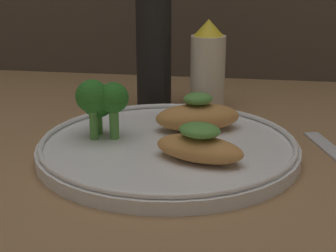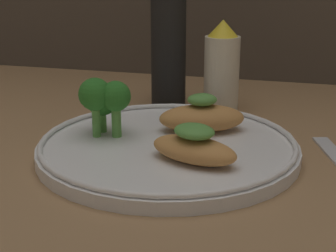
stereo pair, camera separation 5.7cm
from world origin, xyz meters
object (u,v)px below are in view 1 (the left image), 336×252
at_px(broccoli_bunch, 100,100).
at_px(sauce_bottle, 208,66).
at_px(pepper_grinder, 154,45).
at_px(plate, 168,146).

height_order(broccoli_bunch, sauce_bottle, sauce_bottle).
relative_size(broccoli_bunch, sauce_bottle, 0.54).
xyz_separation_m(broccoli_bunch, sauce_bottle, (0.11, 0.19, 0.00)).
bearing_deg(broccoli_bunch, pepper_grinder, 81.86).
height_order(plate, pepper_grinder, pepper_grinder).
height_order(sauce_bottle, pepper_grinder, pepper_grinder).
bearing_deg(broccoli_bunch, sauce_bottle, 60.62).
bearing_deg(sauce_bottle, plate, -97.88).
relative_size(broccoli_bunch, pepper_grinder, 0.35).
xyz_separation_m(broccoli_bunch, pepper_grinder, (0.03, 0.19, 0.03)).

